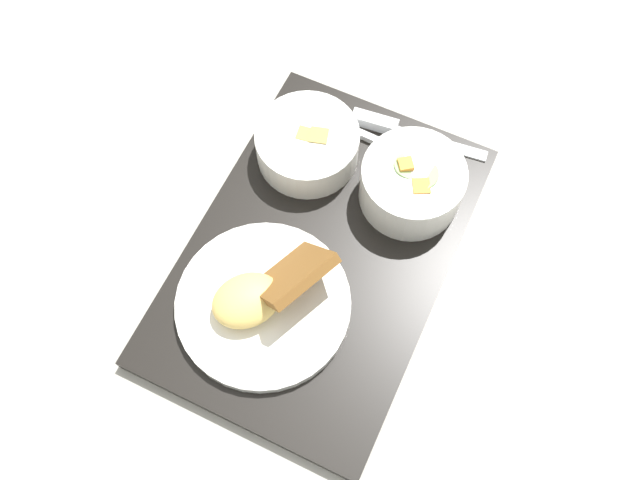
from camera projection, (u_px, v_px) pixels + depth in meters
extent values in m
plane|color=#ADA89E|center=(320.00, 256.00, 0.82)|extent=(4.00, 4.00, 0.00)
cube|color=black|center=(320.00, 253.00, 0.81)|extent=(0.48, 0.36, 0.02)
cylinder|color=white|center=(412.00, 184.00, 0.81)|extent=(0.12, 0.12, 0.06)
torus|color=white|center=(414.00, 173.00, 0.78)|extent=(0.12, 0.12, 0.01)
cylinder|color=#9EC67A|center=(419.00, 176.00, 0.78)|extent=(0.06, 0.06, 0.02)
cylinder|color=#9EC67A|center=(428.00, 170.00, 0.79)|extent=(0.05, 0.05, 0.01)
cylinder|color=#9EC67A|center=(408.00, 166.00, 0.78)|extent=(0.05, 0.05, 0.01)
cube|color=orange|center=(421.00, 188.00, 0.77)|extent=(0.03, 0.03, 0.01)
cube|color=orange|center=(405.00, 166.00, 0.78)|extent=(0.02, 0.02, 0.02)
cylinder|color=white|center=(307.00, 145.00, 0.84)|extent=(0.13, 0.13, 0.05)
torus|color=white|center=(307.00, 135.00, 0.82)|extent=(0.13, 0.13, 0.01)
cylinder|color=olive|center=(307.00, 142.00, 0.83)|extent=(0.11, 0.11, 0.03)
cube|color=tan|center=(319.00, 138.00, 0.82)|extent=(0.03, 0.03, 0.02)
cube|color=tan|center=(305.00, 136.00, 0.82)|extent=(0.02, 0.02, 0.01)
cylinder|color=white|center=(263.00, 304.00, 0.77)|extent=(0.20, 0.20, 0.01)
ellipsoid|color=#EFC666|center=(247.00, 300.00, 0.75)|extent=(0.10, 0.09, 0.04)
cube|color=brown|center=(292.00, 275.00, 0.75)|extent=(0.10, 0.09, 0.07)
cube|color=silver|center=(441.00, 144.00, 0.86)|extent=(0.04, 0.12, 0.00)
cube|color=silver|center=(375.00, 122.00, 0.87)|extent=(0.03, 0.06, 0.02)
ellipsoid|color=silver|center=(410.00, 155.00, 0.85)|extent=(0.04, 0.05, 0.01)
cube|color=silver|center=(355.00, 132.00, 0.87)|extent=(0.02, 0.11, 0.01)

